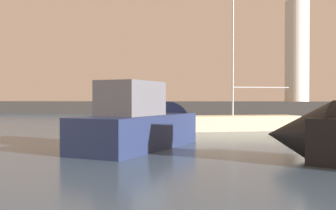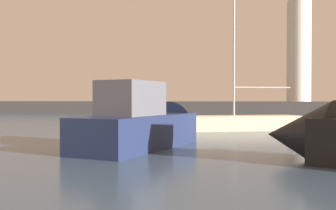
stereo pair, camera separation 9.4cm
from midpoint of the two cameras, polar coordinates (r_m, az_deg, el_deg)
ground_plane at (r=30.87m, az=7.25°, el=-3.25°), size 220.00×220.00×0.00m
breakwater at (r=59.42m, az=9.21°, el=-0.40°), size 79.16×6.41×1.85m
lighthouse at (r=60.26m, az=17.87°, el=8.17°), size 3.28×3.28×17.05m
motorboat_0 at (r=19.23m, az=-2.33°, el=-2.71°), size 4.74×9.60×3.40m
sailboat_moored at (r=29.34m, az=10.69°, el=-2.35°), size 7.99×4.94×12.12m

